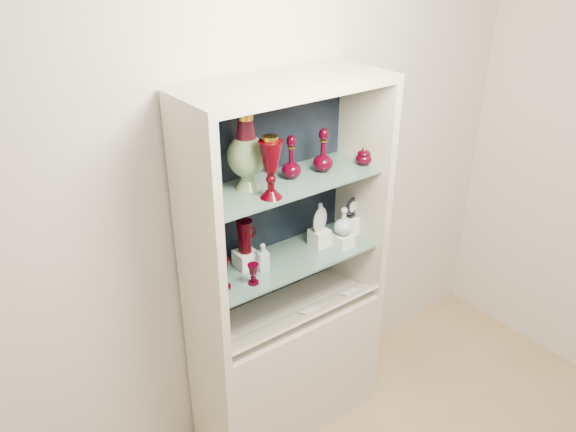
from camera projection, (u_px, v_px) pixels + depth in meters
wall_back at (261, 182)px, 2.78m from camera, size 3.50×0.02×2.80m
cabinet_base at (288, 366)px, 3.08m from camera, size 1.00×0.40×0.75m
cabinet_back_panel at (265, 198)px, 2.79m from camera, size 0.98×0.02×1.15m
cabinet_side_left at (198, 241)px, 2.40m from camera, size 0.04×0.40×1.15m
cabinet_side_right at (362, 187)px, 2.91m from camera, size 0.04×0.40×1.15m
cabinet_top_cap at (288, 86)px, 2.38m from camera, size 1.00×0.40×0.04m
shelf_lower at (286, 260)px, 2.79m from camera, size 0.92×0.34×0.01m
shelf_upper at (285, 183)px, 2.60m from camera, size 0.92×0.34×0.01m
label_ledge at (301, 316)px, 2.82m from camera, size 0.92×0.17×0.09m
label_card_0 at (349, 291)px, 2.99m from camera, size 0.10×0.06×0.03m
label_card_1 at (309, 310)px, 2.84m from camera, size 0.10×0.06×0.03m
pedestal_lamp_left at (207, 172)px, 2.36m from camera, size 0.12×0.12×0.26m
pedestal_lamp_right at (271, 167)px, 2.39m from camera, size 0.13×0.13×0.28m
enamel_urn at (246, 150)px, 2.46m from camera, size 0.18×0.18×0.36m
ruby_decanter_a at (291, 154)px, 2.59m from camera, size 0.12×0.12×0.24m
ruby_decanter_b at (323, 149)px, 2.67m from camera, size 0.11×0.11×0.23m
lidded_bowl at (364, 156)px, 2.77m from camera, size 0.11×0.11×0.09m
cobalt_goblet at (207, 274)px, 2.51m from camera, size 0.09×0.09×0.18m
ruby_goblet_tall at (223, 274)px, 2.53m from camera, size 0.08×0.08×0.15m
ruby_goblet_small at (253, 274)px, 2.58m from camera, size 0.07×0.07×0.10m
riser_ruby_pitcher at (246, 259)px, 2.72m from camera, size 0.10×0.10×0.08m
ruby_pitcher at (245, 236)px, 2.66m from camera, size 0.13×0.09×0.17m
clear_square_bottle at (263, 257)px, 2.67m from camera, size 0.06×0.06×0.14m
riser_flat_flask at (319, 238)px, 2.90m from camera, size 0.09×0.09×0.09m
flat_flask at (320, 216)px, 2.84m from camera, size 0.12×0.07×0.16m
riser_clear_round_decanter at (343, 240)px, 2.89m from camera, size 0.09×0.09×0.07m
clear_round_decanter at (344, 222)px, 2.84m from camera, size 0.12×0.12×0.15m
riser_cameo_medallion at (351, 225)px, 3.01m from camera, size 0.08×0.08×0.10m
cameo_medallion at (352, 207)px, 2.96m from camera, size 0.10×0.06×0.12m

